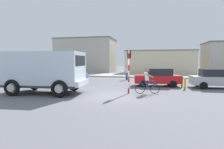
{
  "coord_description": "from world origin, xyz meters",
  "views": [
    {
      "loc": [
        2.55,
        -11.2,
        2.31
      ],
      "look_at": [
        -0.5,
        2.5,
        1.2
      ],
      "focal_mm": 28.43,
      "sensor_mm": 36.0,
      "label": 1
    }
  ],
  "objects": [
    {
      "name": "traffic_light_pole",
      "position": [
        1.02,
        1.14,
        2.07
      ],
      "size": [
        0.24,
        0.43,
        3.2
      ],
      "color": "red",
      "rests_on": "ground"
    },
    {
      "name": "building_mid_block",
      "position": [
        3.85,
        21.81,
        2.03
      ],
      "size": [
        11.65,
        7.0,
        4.06
      ],
      "color": "beige",
      "rests_on": "ground"
    },
    {
      "name": "ground_plane",
      "position": [
        0.0,
        0.0,
        0.0
      ],
      "size": [
        120.0,
        120.0,
        0.0
      ],
      "primitive_type": "plane",
      "color": "slate"
    },
    {
      "name": "bollard_near",
      "position": [
        5.21,
        3.82,
        0.45
      ],
      "size": [
        0.14,
        0.14,
        0.9
      ],
      "primitive_type": "cylinder",
      "color": "gold",
      "rests_on": "ground"
    },
    {
      "name": "pedestrian_near_kerb",
      "position": [
        -0.29,
        9.6,
        0.85
      ],
      "size": [
        0.34,
        0.22,
        1.62
      ],
      "color": "#2D334C",
      "rests_on": "ground"
    },
    {
      "name": "truck_foreground",
      "position": [
        -4.71,
        -0.13,
        1.67
      ],
      "size": [
        5.61,
        3.17,
        2.9
      ],
      "color": "silver",
      "rests_on": "ground"
    },
    {
      "name": "building_corner_left",
      "position": [
        -10.12,
        22.34,
        3.28
      ],
      "size": [
        11.22,
        6.77,
        6.56
      ],
      "color": "#B2AD9E",
      "rests_on": "ground"
    },
    {
      "name": "car_red_near",
      "position": [
        7.83,
        5.02,
        0.82
      ],
      "size": [
        4.06,
        1.98,
        1.6
      ],
      "color": "#B7B7BC",
      "rests_on": "ground"
    },
    {
      "name": "bollard_far",
      "position": [
        5.21,
        5.22,
        0.45
      ],
      "size": [
        0.14,
        0.14,
        0.9
      ],
      "primitive_type": "cylinder",
      "color": "gold",
      "rests_on": "ground"
    },
    {
      "name": "sidewalk_far",
      "position": [
        0.0,
        15.06,
        0.08
      ],
      "size": [
        80.0,
        5.0,
        0.16
      ],
      "primitive_type": "cube",
      "color": "#ADADA8",
      "rests_on": "ground"
    },
    {
      "name": "car_far_side",
      "position": [
        3.09,
        5.22,
        0.82
      ],
      "size": [
        4.19,
        2.26,
        1.6
      ],
      "color": "red",
      "rests_on": "ground"
    },
    {
      "name": "cyclist",
      "position": [
        2.3,
        1.26,
        0.86
      ],
      "size": [
        1.68,
        0.62,
        1.72
      ],
      "color": "black",
      "rests_on": "ground"
    },
    {
      "name": "car_white_mid",
      "position": [
        -6.15,
        6.16,
        0.82
      ],
      "size": [
        4.29,
        2.58,
        1.6
      ],
      "color": "#234C9E",
      "rests_on": "ground"
    }
  ]
}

